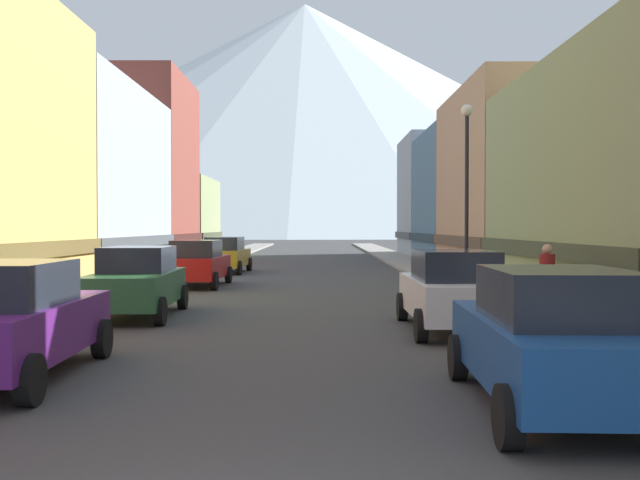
% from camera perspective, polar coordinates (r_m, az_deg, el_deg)
% --- Properties ---
extents(sidewalk_left, '(2.50, 100.00, 0.15)m').
position_cam_1_polar(sidewalk_left, '(39.75, -10.10, -2.12)').
color(sidewalk_left, gray).
rests_on(sidewalk_left, ground).
extents(sidewalk_right, '(2.50, 100.00, 0.15)m').
position_cam_1_polar(sidewalk_right, '(39.47, 8.07, -2.13)').
color(sidewalk_right, gray).
rests_on(sidewalk_right, ground).
extents(storefront_left_2, '(9.41, 13.09, 8.85)m').
position_cam_1_polar(storefront_left_2, '(35.45, -21.21, 4.22)').
color(storefront_left_2, '#99A5B2').
rests_on(storefront_left_2, ground).
extents(storefront_left_3, '(7.41, 9.29, 11.65)m').
position_cam_1_polar(storefront_left_3, '(45.93, -14.88, 5.25)').
color(storefront_left_3, brown).
rests_on(storefront_left_3, ground).
extents(storefront_left_4, '(10.15, 9.59, 6.01)m').
position_cam_1_polar(storefront_left_4, '(55.74, -13.57, 1.69)').
color(storefront_left_4, '#8C9966').
rests_on(storefront_left_4, ground).
extents(storefront_right_2, '(6.89, 11.74, 8.92)m').
position_cam_1_polar(storefront_right_2, '(35.55, 16.48, 4.29)').
color(storefront_right_2, tan).
rests_on(storefront_right_2, ground).
extents(storefront_right_3, '(8.06, 10.50, 8.36)m').
position_cam_1_polar(storefront_right_3, '(46.55, 13.30, 3.21)').
color(storefront_right_3, slate).
rests_on(storefront_right_3, ground).
extents(storefront_right_4, '(9.74, 9.53, 9.32)m').
position_cam_1_polar(storefront_right_4, '(56.78, 11.78, 3.31)').
color(storefront_right_4, '#99A5B2').
rests_on(storefront_right_4, ground).
extents(car_left_0, '(2.18, 4.46, 1.78)m').
position_cam_1_polar(car_left_0, '(11.55, -23.79, -5.95)').
color(car_left_0, '#591E72').
rests_on(car_left_0, ground).
extents(car_left_1, '(2.21, 4.47, 1.78)m').
position_cam_1_polar(car_left_1, '(18.49, -14.45, -3.27)').
color(car_left_1, '#265933').
rests_on(car_left_1, ground).
extents(car_left_2, '(2.16, 4.44, 1.78)m').
position_cam_1_polar(car_left_2, '(27.18, -9.68, -1.86)').
color(car_left_2, '#9E1111').
rests_on(car_left_2, ground).
extents(car_left_3, '(2.25, 4.48, 1.78)m').
position_cam_1_polar(car_left_3, '(35.04, -7.44, -1.19)').
color(car_left_3, '#B28419').
rests_on(car_left_3, ground).
extents(car_right_0, '(2.21, 4.47, 1.78)m').
position_cam_1_polar(car_right_0, '(9.31, 18.70, -7.61)').
color(car_right_0, '#19478C').
rests_on(car_right_0, ground).
extents(car_right_1, '(2.08, 4.41, 1.78)m').
position_cam_1_polar(car_right_1, '(15.72, 10.98, -4.02)').
color(car_right_1, silver).
rests_on(car_right_1, ground).
extents(trash_bin_right, '(0.59, 0.59, 0.98)m').
position_cam_1_polar(trash_bin_right, '(14.03, 23.32, -5.76)').
color(trash_bin_right, '#4C5156').
rests_on(trash_bin_right, sidewalk_right).
extents(pedestrian_0, '(0.36, 0.36, 1.73)m').
position_cam_1_polar(pedestrian_0, '(17.45, 18.21, -3.37)').
color(pedestrian_0, maroon).
rests_on(pedestrian_0, sidewalk_right).
extents(streetlamp_right, '(0.36, 0.36, 5.86)m').
position_cam_1_polar(streetlamp_right, '(21.90, 12.08, 5.50)').
color(streetlamp_right, black).
rests_on(streetlamp_right, sidewalk_right).
extents(mountain_backdrop, '(287.61, 287.61, 85.59)m').
position_cam_1_polar(mountain_backdrop, '(267.19, -0.99, 9.83)').
color(mountain_backdrop, silver).
rests_on(mountain_backdrop, ground).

